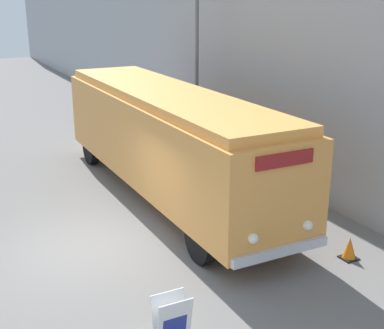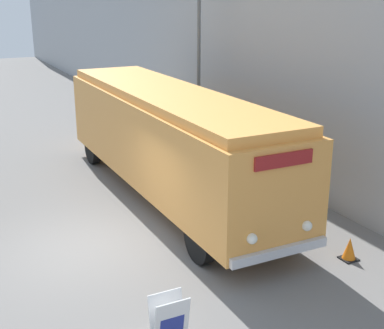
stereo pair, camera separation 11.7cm
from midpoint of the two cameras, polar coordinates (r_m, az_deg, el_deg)
ground_plane at (r=12.80m, az=-10.82°, el=-8.70°), size 80.00×80.00×0.00m
building_wall_right at (r=23.27m, az=-2.14°, el=14.04°), size 0.30×60.00×8.21m
vintage_bus at (r=15.12m, az=-2.35°, el=3.00°), size 2.44×10.95×3.09m
sign_board at (r=9.10m, az=-2.04°, el=-16.73°), size 0.60×0.38×1.02m
streetlamp at (r=18.52m, az=0.92°, el=12.41°), size 0.36×0.36×5.94m
traffic_cone at (r=12.47m, az=16.71°, el=-8.63°), size 0.36×0.36×0.52m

